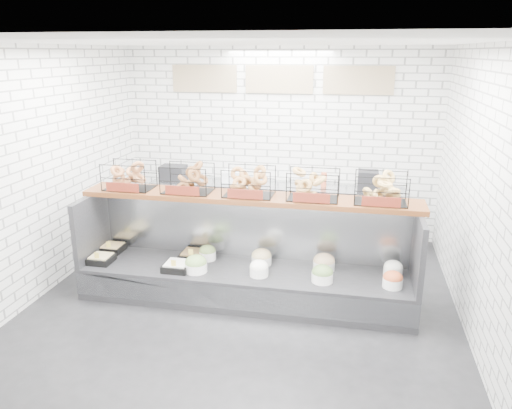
# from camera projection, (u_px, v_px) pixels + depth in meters

# --- Properties ---
(ground) EXTENTS (5.50, 5.50, 0.00)m
(ground) POSITION_uv_depth(u_px,v_px,m) (240.00, 310.00, 5.86)
(ground) COLOR black
(ground) RESTS_ON ground
(room_shell) EXTENTS (5.02, 5.51, 3.01)m
(room_shell) POSITION_uv_depth(u_px,v_px,m) (250.00, 128.00, 5.82)
(room_shell) COLOR white
(room_shell) RESTS_ON ground
(display_case) EXTENTS (4.00, 0.90, 1.20)m
(display_case) POSITION_uv_depth(u_px,v_px,m) (247.00, 273.00, 6.09)
(display_case) COLOR black
(display_case) RESTS_ON ground
(bagel_shelf) EXTENTS (4.10, 0.50, 0.40)m
(bagel_shelf) POSITION_uv_depth(u_px,v_px,m) (248.00, 185.00, 5.94)
(bagel_shelf) COLOR #4B2410
(bagel_shelf) RESTS_ON display_case
(prep_counter) EXTENTS (4.00, 0.60, 1.20)m
(prep_counter) POSITION_uv_depth(u_px,v_px,m) (274.00, 210.00, 8.00)
(prep_counter) COLOR #93969B
(prep_counter) RESTS_ON ground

